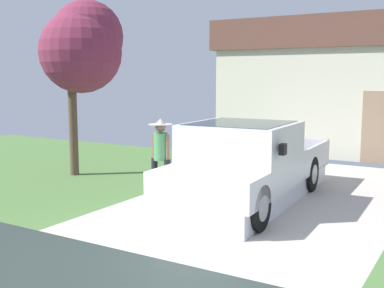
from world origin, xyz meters
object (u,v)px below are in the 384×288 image
at_px(front_yard_tree, 83,46).
at_px(pickup_truck, 245,168).
at_px(person_with_hat, 161,153).
at_px(handbag, 162,199).

bearing_deg(front_yard_tree, pickup_truck, -6.31).
bearing_deg(pickup_truck, front_yard_tree, -8.63).
bearing_deg(person_with_hat, front_yard_tree, 160.47).
bearing_deg(handbag, pickup_truck, 36.34).
xyz_separation_m(handbag, front_yard_tree, (-3.46, 1.54, 3.25)).
relative_size(pickup_truck, front_yard_tree, 1.19).
bearing_deg(front_yard_tree, handbag, -23.95).
relative_size(person_with_hat, handbag, 4.34).
relative_size(pickup_truck, handbag, 13.46).
bearing_deg(person_with_hat, handbag, -51.02).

